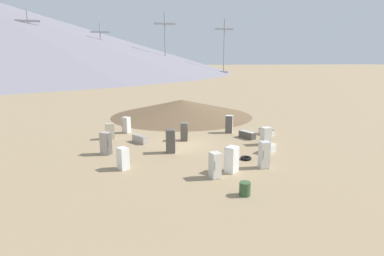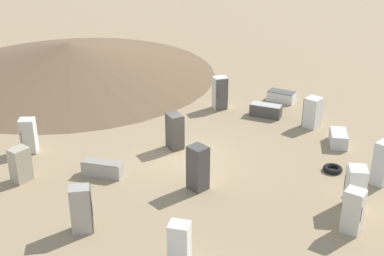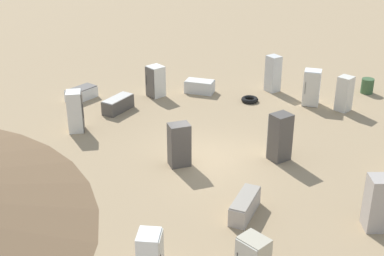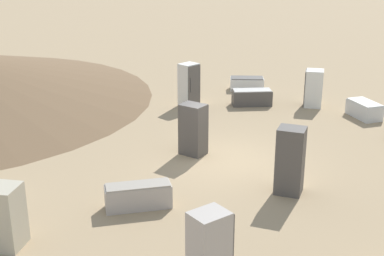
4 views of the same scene
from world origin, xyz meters
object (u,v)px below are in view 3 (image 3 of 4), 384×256
at_px(discarded_fridge_5, 75,111).
at_px(scrap_tire, 250,100).
at_px(discarded_fridge_7, 345,94).
at_px(rusty_barrel, 367,86).
at_px(discarded_fridge_13, 245,206).
at_px(discarded_fridge_0, 200,86).
at_px(discarded_fridge_1, 155,81).
at_px(discarded_fridge_10, 312,88).
at_px(discarded_fridge_8, 81,94).
at_px(discarded_fridge_2, 179,145).
at_px(discarded_fridge_3, 280,137).
at_px(discarded_fridge_11, 376,203).
at_px(discarded_fridge_4, 118,104).
at_px(discarded_fridge_12, 273,74).

distance_m(discarded_fridge_5, scrap_tire, 8.73).
bearing_deg(discarded_fridge_7, rusty_barrel, 94.91).
height_order(discarded_fridge_13, scrap_tire, discarded_fridge_13).
distance_m(discarded_fridge_0, discarded_fridge_1, 2.36).
bearing_deg(discarded_fridge_10, discarded_fridge_8, 12.96).
relative_size(discarded_fridge_7, discarded_fridge_13, 0.95).
height_order(discarded_fridge_2, scrap_tire, discarded_fridge_2).
relative_size(discarded_fridge_3, discarded_fridge_5, 1.05).
bearing_deg(rusty_barrel, scrap_tire, 64.76).
height_order(discarded_fridge_0, discarded_fridge_1, discarded_fridge_1).
xyz_separation_m(discarded_fridge_2, discarded_fridge_13, (-4.10, 0.24, -0.52)).
distance_m(discarded_fridge_3, rusty_barrel, 9.28).
bearing_deg(discarded_fridge_13, discarded_fridge_10, 89.89).
relative_size(discarded_fridge_2, discarded_fridge_10, 0.97).
distance_m(discarded_fridge_3, discarded_fridge_10, 6.20).
distance_m(discarded_fridge_10, rusty_barrel, 3.68).
relative_size(discarded_fridge_11, rusty_barrel, 2.35).
xyz_separation_m(discarded_fridge_5, discarded_fridge_8, (3.34, -1.83, -0.62)).
distance_m(discarded_fridge_13, rusty_barrel, 13.43).
relative_size(discarded_fridge_2, discarded_fridge_8, 1.01).
bearing_deg(discarded_fridge_11, rusty_barrel, 73.55).
xyz_separation_m(discarded_fridge_1, discarded_fridge_10, (-5.50, -5.51, 0.09)).
height_order(discarded_fridge_1, discarded_fridge_4, discarded_fridge_1).
height_order(discarded_fridge_8, rusty_barrel, rusty_barrel).
height_order(discarded_fridge_2, discarded_fridge_13, discarded_fridge_2).
relative_size(discarded_fridge_3, discarded_fridge_13, 1.07).
bearing_deg(discarded_fridge_7, discarded_fridge_12, -177.65).
distance_m(discarded_fridge_7, discarded_fridge_11, 9.74).
distance_m(discarded_fridge_8, discarded_fridge_12, 9.91).
distance_m(discarded_fridge_4, discarded_fridge_13, 10.27).
xyz_separation_m(discarded_fridge_2, discarded_fridge_4, (6.13, -0.72, -0.52)).
distance_m(discarded_fridge_11, scrap_tire, 11.13).
distance_m(discarded_fridge_4, discarded_fridge_8, 2.56).
xyz_separation_m(discarded_fridge_3, scrap_tire, (5.24, -3.18, -0.86)).
bearing_deg(scrap_tire, rusty_barrel, -115.24).
distance_m(discarded_fridge_1, discarded_fridge_13, 11.38).
height_order(discarded_fridge_10, rusty_barrel, discarded_fridge_10).
height_order(discarded_fridge_1, discarded_fridge_11, discarded_fridge_11).
relative_size(discarded_fridge_2, scrap_tire, 2.02).
bearing_deg(discarded_fridge_11, discarded_fridge_2, 145.55).
bearing_deg(discarded_fridge_8, discarded_fridge_11, 174.02).
relative_size(discarded_fridge_2, discarded_fridge_4, 0.95).
height_order(discarded_fridge_3, discarded_fridge_11, discarded_fridge_3).
bearing_deg(scrap_tire, discarded_fridge_10, -133.93).
xyz_separation_m(discarded_fridge_4, rusty_barrel, (-5.54, -11.63, 0.04)).
relative_size(discarded_fridge_10, scrap_tire, 2.09).
bearing_deg(scrap_tire, discarded_fridge_13, 137.12).
distance_m(discarded_fridge_0, discarded_fridge_8, 6.06).
bearing_deg(discarded_fridge_4, rusty_barrel, 42.24).
xyz_separation_m(discarded_fridge_4, discarded_fridge_5, (-0.89, 2.57, 0.58)).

